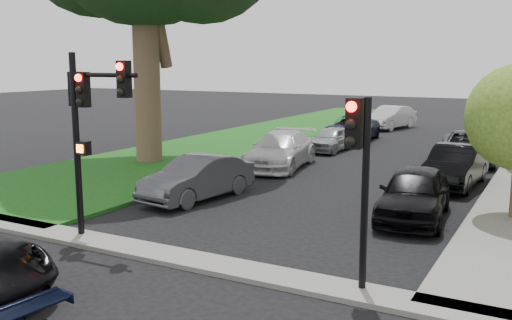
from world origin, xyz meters
The scene contains 15 objects.
ground centered at (0.00, 0.00, 0.00)m, with size 140.00×140.00×0.00m, color black.
grass_strip centered at (-9.00, 24.00, 0.06)m, with size 8.00×44.00×0.12m, color #1B4017.
sidewalk_cross centered at (0.00, 2.00, 0.06)m, with size 60.00×1.00×0.12m, color gray.
traffic_signal_main centered at (-3.42, 2.23, 3.37)m, with size 2.38×0.61×4.89m.
traffic_signal_secondary centered at (3.84, 2.19, 2.77)m, with size 0.51×0.41×3.98m.
car_parked_0 centered at (3.57, 8.30, 0.79)m, with size 1.87×4.65×1.58m, color black.
car_parked_1 centered at (3.85, 13.65, 0.78)m, with size 1.64×4.71×1.55m, color black.
car_parked_2 centered at (3.45, 19.39, 0.73)m, with size 2.43×5.28×1.47m, color #3F4247.
car_parked_3 centered at (3.48, 23.52, 0.79)m, with size 1.87×4.64×1.58m, color black.
car_parked_4 centered at (3.88, 30.02, 0.64)m, with size 1.79×4.40×1.28m, color #999BA0.
car_parked_5 centered at (-3.52, 7.30, 0.74)m, with size 1.57×4.49×1.48m, color #3F4247.
car_parked_6 centered at (-3.66, 14.00, 0.79)m, with size 2.22×5.46×1.58m, color silver.
car_parked_7 centered at (-3.42, 19.58, 0.65)m, with size 1.53×3.81×1.30m, color #999BA0.
car_parked_8 centered at (-3.77, 23.90, 0.75)m, with size 2.48×5.39×1.50m, color black.
car_parked_9 centered at (-3.48, 31.27, 0.80)m, with size 1.69×4.85×1.60m, color silver.
Camera 1 is at (7.33, -8.47, 4.63)m, focal length 40.00 mm.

